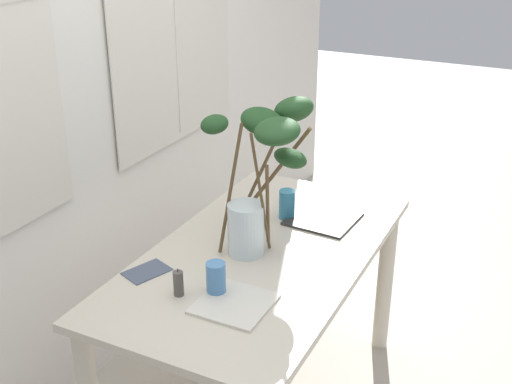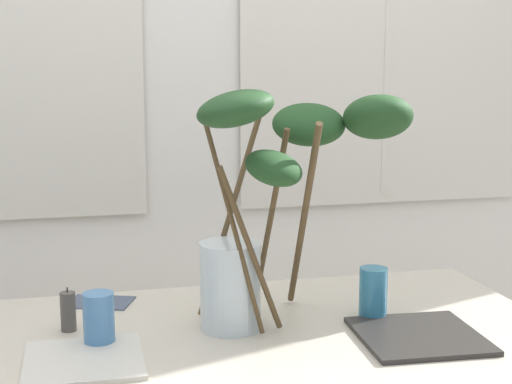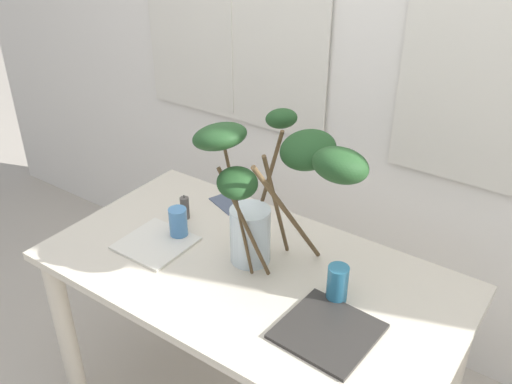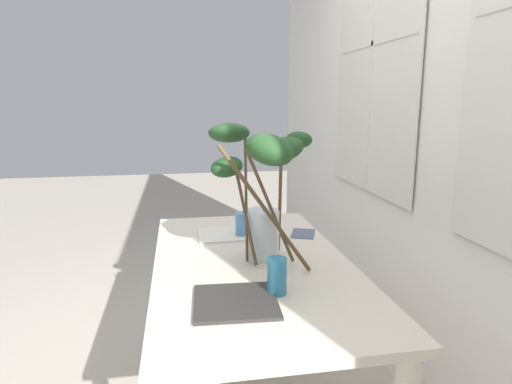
# 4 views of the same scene
# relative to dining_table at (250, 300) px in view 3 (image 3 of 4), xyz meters

# --- Properties ---
(back_wall_with_windows) EXTENTS (5.17, 0.14, 2.96)m
(back_wall_with_windows) POSITION_rel_dining_table_xyz_m (-0.00, 0.85, 0.85)
(back_wall_with_windows) COLOR silver
(back_wall_with_windows) RESTS_ON ground
(dining_table) EXTENTS (1.44, 0.79, 0.78)m
(dining_table) POSITION_rel_dining_table_xyz_m (0.00, 0.00, 0.00)
(dining_table) COLOR beige
(dining_table) RESTS_ON ground
(vase_with_branches) EXTENTS (0.54, 0.44, 0.57)m
(vase_with_branches) POSITION_rel_dining_table_xyz_m (0.07, 0.02, 0.47)
(vase_with_branches) COLOR silver
(vase_with_branches) RESTS_ON dining_table
(drinking_glass_blue_left) EXTENTS (0.07, 0.07, 0.12)m
(drinking_glass_blue_left) POSITION_rel_dining_table_xyz_m (-0.33, 0.01, 0.20)
(drinking_glass_blue_left) COLOR #4C84BC
(drinking_glass_blue_left) RESTS_ON dining_table
(drinking_glass_blue_right) EXTENTS (0.07, 0.07, 0.13)m
(drinking_glass_blue_right) POSITION_rel_dining_table_xyz_m (0.32, 0.03, 0.20)
(drinking_glass_blue_right) COLOR teal
(drinking_glass_blue_right) RESTS_ON dining_table
(plate_square_left) EXTENTS (0.24, 0.24, 0.01)m
(plate_square_left) POSITION_rel_dining_table_xyz_m (-0.37, -0.08, 0.14)
(plate_square_left) COLOR silver
(plate_square_left) RESTS_ON dining_table
(plate_square_right) EXTENTS (0.28, 0.28, 0.01)m
(plate_square_right) POSITION_rel_dining_table_xyz_m (0.37, -0.12, 0.14)
(plate_square_right) COLOR #2D2B28
(plate_square_right) RESTS_ON dining_table
(napkin_folded) EXTENTS (0.19, 0.16, 0.00)m
(napkin_folded) POSITION_rel_dining_table_xyz_m (-0.32, 0.31, 0.14)
(napkin_folded) COLOR #4C566B
(napkin_folded) RESTS_ON dining_table
(pillar_candle) EXTENTS (0.04, 0.04, 0.10)m
(pillar_candle) POSITION_rel_dining_table_xyz_m (-0.40, 0.12, 0.18)
(pillar_candle) COLOR #514C47
(pillar_candle) RESTS_ON dining_table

